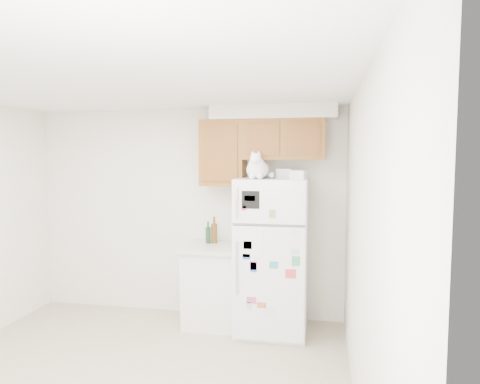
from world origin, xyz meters
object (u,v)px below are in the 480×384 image
(storage_box_front, at_px, (298,175))
(base_counter, at_px, (213,285))
(bottle_amber, at_px, (214,230))
(bottle_green, at_px, (208,232))
(refrigerator, at_px, (272,255))
(cat, at_px, (257,168))
(storage_box_back, at_px, (286,173))

(storage_box_front, bearing_deg, base_counter, -178.84)
(storage_box_front, xyz_separation_m, bottle_amber, (-0.99, 0.36, -0.67))
(base_counter, bearing_deg, bottle_amber, 98.40)
(storage_box_front, height_order, bottle_green, storage_box_front)
(storage_box_front, height_order, bottle_amber, storage_box_front)
(refrigerator, bearing_deg, cat, -137.10)
(bottle_green, bearing_deg, base_counter, -51.45)
(bottle_green, relative_size, bottle_amber, 0.83)
(storage_box_back, relative_size, storage_box_front, 1.20)
(base_counter, relative_size, bottle_amber, 2.94)
(cat, xyz_separation_m, bottle_green, (-0.63, 0.32, -0.76))
(bottle_green, bearing_deg, refrigerator, -13.19)
(cat, height_order, bottle_green, cat)
(cat, bearing_deg, refrigerator, 42.90)
(base_counter, height_order, bottle_green, bottle_green)
(cat, xyz_separation_m, storage_box_back, (0.28, 0.25, -0.06))
(cat, distance_m, storage_box_back, 0.38)
(bottle_amber, bearing_deg, storage_box_front, -19.88)
(base_counter, distance_m, cat, 1.47)
(refrigerator, height_order, bottle_amber, refrigerator)
(refrigerator, height_order, bottle_green, refrigerator)
(base_counter, bearing_deg, refrigerator, -6.10)
(base_counter, distance_m, storage_box_front, 1.62)
(storage_box_front, bearing_deg, bottle_green, 176.67)
(storage_box_front, bearing_deg, storage_box_back, 133.54)
(base_counter, height_order, bottle_amber, bottle_amber)
(cat, distance_m, bottle_green, 1.04)
(refrigerator, height_order, base_counter, refrigerator)
(refrigerator, xyz_separation_m, storage_box_front, (0.28, -0.15, 0.89))
(refrigerator, distance_m, storage_box_front, 0.95)
(refrigerator, height_order, cat, cat)
(base_counter, xyz_separation_m, cat, (0.54, -0.21, 1.35))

